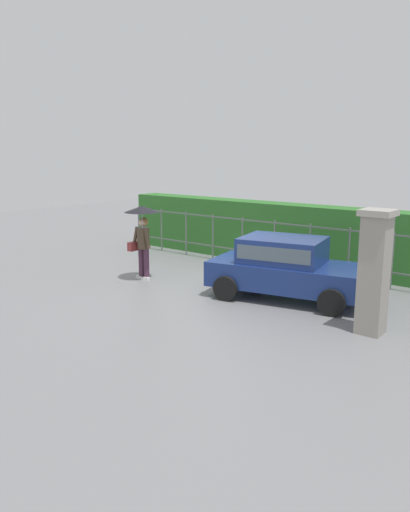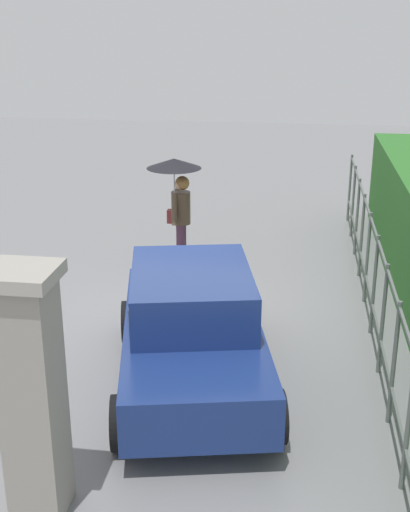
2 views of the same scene
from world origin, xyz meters
name	(u,v)px [view 2 (image 2 of 2)]	position (x,y,z in m)	size (l,w,h in m)	color
ground_plane	(179,320)	(0.00, 0.00, 0.00)	(40.00, 40.00, 0.00)	slate
car	(192,324)	(1.80, 0.50, 0.80)	(3.96, 2.46, 1.48)	navy
pedestrian	(177,190)	(-2.16, -0.39, 1.48)	(0.96, 0.96, 2.05)	#47283D
gate_pillar	(32,393)	(4.29, -0.53, 1.24)	(0.60, 0.60, 2.42)	gray
fence_section	(371,266)	(-0.52, 2.85, 0.82)	(10.47, 0.05, 1.50)	#59605B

